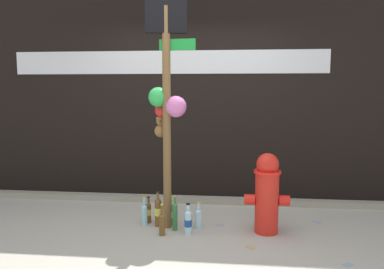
% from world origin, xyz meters
% --- Properties ---
extents(ground_plane, '(14.00, 14.00, 0.00)m').
position_xyz_m(ground_plane, '(0.00, 0.00, 0.00)').
color(ground_plane, '#ADA899').
extents(building_wall, '(10.00, 0.21, 3.44)m').
position_xyz_m(building_wall, '(-0.00, 1.69, 1.72)').
color(building_wall, black).
rests_on(building_wall, ground_plane).
extents(curb_strip, '(8.00, 0.12, 0.08)m').
position_xyz_m(curb_strip, '(0.00, 1.23, 0.04)').
color(curb_strip, gray).
rests_on(curb_strip, ground_plane).
extents(memorial_post, '(0.54, 0.33, 2.51)m').
position_xyz_m(memorial_post, '(-0.20, 0.33, 1.51)').
color(memorial_post, brown).
rests_on(memorial_post, ground_plane).
extents(fire_hydrant, '(0.48, 0.29, 0.88)m').
position_xyz_m(fire_hydrant, '(0.90, 0.25, 0.44)').
color(fire_hydrant, red).
rests_on(fire_hydrant, ground_plane).
extents(bottle_0, '(0.06, 0.06, 0.31)m').
position_xyz_m(bottle_0, '(-0.44, 0.42, 0.13)').
color(bottle_0, brown).
rests_on(bottle_0, ground_plane).
extents(bottle_1, '(0.06, 0.06, 0.34)m').
position_xyz_m(bottle_1, '(-0.21, 0.05, 0.14)').
color(bottle_1, brown).
rests_on(bottle_1, ground_plane).
extents(bottle_2, '(0.08, 0.08, 0.30)m').
position_xyz_m(bottle_2, '(0.15, 0.30, 0.12)').
color(bottle_2, '#B2DBEA').
rests_on(bottle_2, ground_plane).
extents(bottle_3, '(0.08, 0.08, 0.34)m').
position_xyz_m(bottle_3, '(0.06, 0.11, 0.14)').
color(bottle_3, '#B2DBEA').
rests_on(bottle_3, ground_plane).
extents(bottle_4, '(0.07, 0.07, 0.33)m').
position_xyz_m(bottle_4, '(-0.47, 0.33, 0.14)').
color(bottle_4, '#93CCE0').
rests_on(bottle_4, ground_plane).
extents(bottle_5, '(0.07, 0.07, 0.33)m').
position_xyz_m(bottle_5, '(-0.17, 0.37, 0.13)').
color(bottle_5, '#337038').
rests_on(bottle_5, ground_plane).
extents(bottle_6, '(0.06, 0.06, 0.39)m').
position_xyz_m(bottle_6, '(-0.10, 0.21, 0.17)').
color(bottle_6, '#337038').
rests_on(bottle_6, ground_plane).
extents(bottle_7, '(0.08, 0.08, 0.41)m').
position_xyz_m(bottle_7, '(-0.31, 0.32, 0.17)').
color(bottle_7, brown).
rests_on(bottle_7, ground_plane).
extents(litter_0, '(0.12, 0.12, 0.01)m').
position_xyz_m(litter_0, '(0.72, -0.16, 0.00)').
color(litter_0, tan).
rests_on(litter_0, ground_plane).
extents(litter_1, '(0.09, 0.07, 0.01)m').
position_xyz_m(litter_1, '(0.40, 0.42, 0.00)').
color(litter_1, '#8C99B2').
rests_on(litter_1, ground_plane).
extents(litter_2, '(0.12, 0.11, 0.01)m').
position_xyz_m(litter_2, '(1.52, 0.62, 0.00)').
color(litter_2, '#8C99B2').
rests_on(litter_2, ground_plane).
extents(litter_3, '(0.11, 0.11, 0.01)m').
position_xyz_m(litter_3, '(1.56, -0.45, 0.00)').
color(litter_3, '#8C99B2').
rests_on(litter_3, ground_plane).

